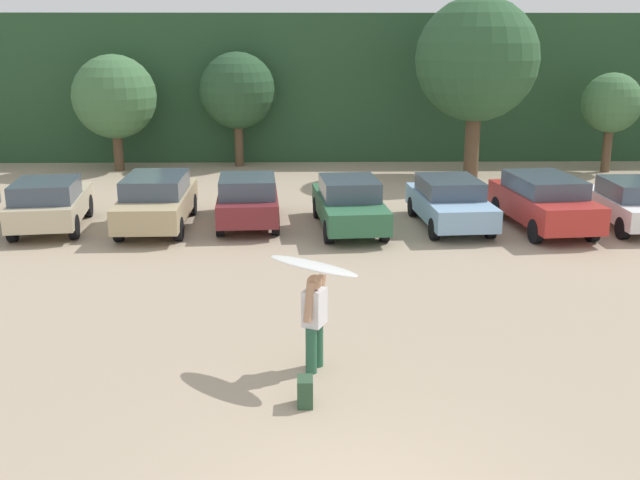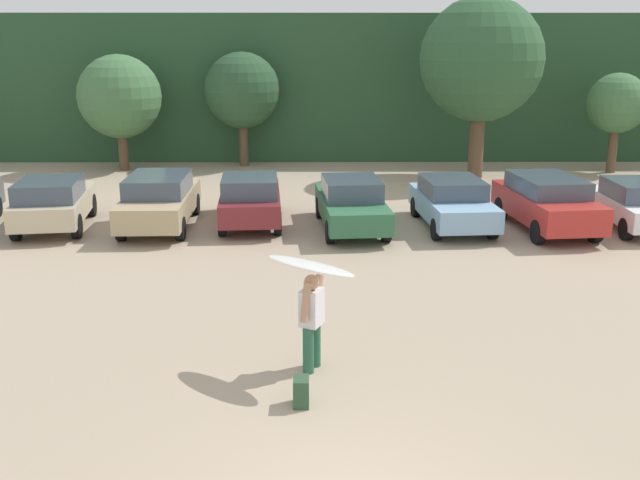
{
  "view_description": "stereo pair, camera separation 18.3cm",
  "coord_description": "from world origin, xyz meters",
  "px_view_note": "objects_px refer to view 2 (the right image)",
  "views": [
    {
      "loc": [
        -0.61,
        -7.54,
        5.5
      ],
      "look_at": [
        -0.33,
        7.84,
        1.2
      ],
      "focal_mm": 41.51,
      "sensor_mm": 36.0,
      "label": 1
    },
    {
      "loc": [
        -0.43,
        -7.55,
        5.5
      ],
      "look_at": [
        -0.33,
        7.84,
        1.2
      ],
      "focal_mm": 41.51,
      "sensor_mm": 36.0,
      "label": 2
    }
  ],
  "objects_px": {
    "parked_car_sky_blue": "(452,202)",
    "parked_car_white": "(639,203)",
    "person_adult": "(312,317)",
    "backpack_dropped": "(301,392)",
    "parked_car_maroon": "(250,199)",
    "parked_car_tan": "(160,200)",
    "parked_car_forest_green": "(351,203)",
    "parked_car_champagne": "(53,202)",
    "surfboard_white": "(310,266)",
    "parked_car_red": "(547,201)"
  },
  "relations": [
    {
      "from": "parked_car_sky_blue",
      "to": "parked_car_white",
      "type": "distance_m",
      "value": 5.41
    },
    {
      "from": "person_adult",
      "to": "backpack_dropped",
      "type": "distance_m",
      "value": 1.47
    },
    {
      "from": "parked_car_maroon",
      "to": "backpack_dropped",
      "type": "bearing_deg",
      "value": -175.2
    },
    {
      "from": "parked_car_maroon",
      "to": "person_adult",
      "type": "height_order",
      "value": "person_adult"
    },
    {
      "from": "parked_car_tan",
      "to": "parked_car_forest_green",
      "type": "bearing_deg",
      "value": -94.34
    },
    {
      "from": "parked_car_champagne",
      "to": "surfboard_white",
      "type": "relative_size",
      "value": 2.48
    },
    {
      "from": "parked_car_tan",
      "to": "parked_car_sky_blue",
      "type": "bearing_deg",
      "value": -91.53
    },
    {
      "from": "parked_car_red",
      "to": "backpack_dropped",
      "type": "bearing_deg",
      "value": 140.67
    },
    {
      "from": "parked_car_champagne",
      "to": "parked_car_tan",
      "type": "xyz_separation_m",
      "value": [
        3.04,
        0.2,
        0.02
      ]
    },
    {
      "from": "parked_car_champagne",
      "to": "parked_car_forest_green",
      "type": "height_order",
      "value": "parked_car_champagne"
    },
    {
      "from": "parked_car_white",
      "to": "backpack_dropped",
      "type": "xyz_separation_m",
      "value": [
        -9.65,
        -10.66,
        -0.52
      ]
    },
    {
      "from": "parked_car_forest_green",
      "to": "parked_car_white",
      "type": "bearing_deg",
      "value": -94.81
    },
    {
      "from": "parked_car_maroon",
      "to": "parked_car_white",
      "type": "bearing_deg",
      "value": -96.5
    },
    {
      "from": "parked_car_champagne",
      "to": "parked_car_tan",
      "type": "distance_m",
      "value": 3.05
    },
    {
      "from": "backpack_dropped",
      "to": "parked_car_tan",
      "type": "bearing_deg",
      "value": 111.67
    },
    {
      "from": "parked_car_red",
      "to": "surfboard_white",
      "type": "bearing_deg",
      "value": 137.77
    },
    {
      "from": "person_adult",
      "to": "parked_car_red",
      "type": "bearing_deg",
      "value": -102.92
    },
    {
      "from": "parked_car_champagne",
      "to": "surfboard_white",
      "type": "bearing_deg",
      "value": -149.23
    },
    {
      "from": "parked_car_maroon",
      "to": "parked_car_forest_green",
      "type": "height_order",
      "value": "parked_car_maroon"
    },
    {
      "from": "parked_car_sky_blue",
      "to": "backpack_dropped",
      "type": "distance_m",
      "value": 11.69
    },
    {
      "from": "parked_car_tan",
      "to": "parked_car_champagne",
      "type": "bearing_deg",
      "value": 92.5
    },
    {
      "from": "parked_car_sky_blue",
      "to": "person_adult",
      "type": "xyz_separation_m",
      "value": [
        -4.09,
        -9.61,
        0.2
      ]
    },
    {
      "from": "parked_car_maroon",
      "to": "parked_car_sky_blue",
      "type": "relative_size",
      "value": 0.98
    },
    {
      "from": "parked_car_red",
      "to": "parked_car_white",
      "type": "xyz_separation_m",
      "value": [
        2.75,
        0.13,
        -0.1
      ]
    },
    {
      "from": "parked_car_champagne",
      "to": "person_adult",
      "type": "xyz_separation_m",
      "value": [
        7.54,
        -9.45,
        0.15
      ]
    },
    {
      "from": "person_adult",
      "to": "parked_car_maroon",
      "type": "bearing_deg",
      "value": -56.2
    },
    {
      "from": "parked_car_sky_blue",
      "to": "surfboard_white",
      "type": "bearing_deg",
      "value": 152.44
    },
    {
      "from": "parked_car_sky_blue",
      "to": "person_adult",
      "type": "height_order",
      "value": "person_adult"
    },
    {
      "from": "parked_car_champagne",
      "to": "parked_car_white",
      "type": "distance_m",
      "value": 17.03
    },
    {
      "from": "parked_car_tan",
      "to": "parked_car_white",
      "type": "bearing_deg",
      "value": -92.36
    },
    {
      "from": "parked_car_red",
      "to": "person_adult",
      "type": "height_order",
      "value": "person_adult"
    },
    {
      "from": "backpack_dropped",
      "to": "parked_car_forest_green",
      "type": "bearing_deg",
      "value": 83.22
    },
    {
      "from": "parked_car_champagne",
      "to": "person_adult",
      "type": "height_order",
      "value": "person_adult"
    },
    {
      "from": "parked_car_forest_green",
      "to": "backpack_dropped",
      "type": "relative_size",
      "value": 10.14
    },
    {
      "from": "parked_car_sky_blue",
      "to": "parked_car_white",
      "type": "height_order",
      "value": "parked_car_sky_blue"
    },
    {
      "from": "person_adult",
      "to": "parked_car_sky_blue",
      "type": "bearing_deg",
      "value": -89.89
    },
    {
      "from": "parked_car_forest_green",
      "to": "backpack_dropped",
      "type": "xyz_separation_m",
      "value": [
        -1.26,
        -10.62,
        -0.54
      ]
    },
    {
      "from": "parked_car_white",
      "to": "person_adult",
      "type": "relative_size",
      "value": 2.33
    },
    {
      "from": "parked_car_tan",
      "to": "parked_car_forest_green",
      "type": "distance_m",
      "value": 5.61
    },
    {
      "from": "parked_car_sky_blue",
      "to": "surfboard_white",
      "type": "relative_size",
      "value": 2.53
    },
    {
      "from": "parked_car_tan",
      "to": "surfboard_white",
      "type": "relative_size",
      "value": 2.72
    },
    {
      "from": "person_adult",
      "to": "surfboard_white",
      "type": "relative_size",
      "value": 0.99
    },
    {
      "from": "parked_car_forest_green",
      "to": "surfboard_white",
      "type": "relative_size",
      "value": 2.68
    },
    {
      "from": "parked_car_maroon",
      "to": "backpack_dropped",
      "type": "height_order",
      "value": "parked_car_maroon"
    },
    {
      "from": "person_adult",
      "to": "backpack_dropped",
      "type": "relative_size",
      "value": 3.74
    },
    {
      "from": "person_adult",
      "to": "parked_car_tan",
      "type": "bearing_deg",
      "value": -41.87
    },
    {
      "from": "parked_car_red",
      "to": "person_adult",
      "type": "bearing_deg",
      "value": 137.85
    },
    {
      "from": "parked_car_red",
      "to": "backpack_dropped",
      "type": "relative_size",
      "value": 10.07
    },
    {
      "from": "parked_car_maroon",
      "to": "person_adult",
      "type": "bearing_deg",
      "value": -173.22
    },
    {
      "from": "parked_car_tan",
      "to": "backpack_dropped",
      "type": "distance_m",
      "value": 11.77
    }
  ]
}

